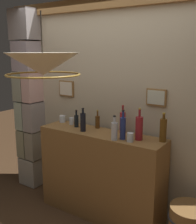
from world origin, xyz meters
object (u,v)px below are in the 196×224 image
object	(u,v)px
liquor_bottle_rye	(76,120)
liquor_bottle_amaro	(139,128)
glass_tumbler_rocks	(62,119)
glass_tumbler_highball	(130,137)
liquor_bottle_mezcal	(123,122)
liquor_bottle_whiskey	(97,122)
liquor_bottle_vodka	(83,122)
pendant_lamp	(43,65)
glass_tumbler_shot	(71,121)
liquor_bottle_sherry	(163,130)
liquor_bottle_rum	(114,130)
liquor_bottle_port	(123,128)

from	to	relation	value
liquor_bottle_rye	liquor_bottle_amaro	size ratio (longest dim) A/B	0.62
glass_tumbler_rocks	glass_tumbler_highball	bearing A→B (deg)	-10.88
liquor_bottle_rye	liquor_bottle_mezcal	xyz separation A→B (m)	(0.58, 0.11, 0.04)
liquor_bottle_whiskey	liquor_bottle_amaro	size ratio (longest dim) A/B	0.66
liquor_bottle_vodka	pendant_lamp	distance (m)	1.04
glass_tumbler_highball	glass_tumbler_shot	distance (m)	0.96
glass_tumbler_rocks	glass_tumbler_shot	world-z (taller)	same
liquor_bottle_sherry	glass_tumbler_shot	bearing A→B (deg)	-179.64
liquor_bottle_whiskey	glass_tumbler_shot	size ratio (longest dim) A/B	2.57
glass_tumbler_highball	liquor_bottle_rye	bearing A→B (deg)	170.79
glass_tumbler_highball	liquor_bottle_amaro	bearing A→B (deg)	67.43
liquor_bottle_rum	liquor_bottle_vodka	xyz separation A→B (m)	(-0.47, 0.07, 0.01)
liquor_bottle_port	glass_tumbler_highball	bearing A→B (deg)	-14.79
liquor_bottle_rye	glass_tumbler_shot	size ratio (longest dim) A/B	2.42
liquor_bottle_sherry	liquor_bottle_amaro	distance (m)	0.25
liquor_bottle_mezcal	liquor_bottle_whiskey	bearing A→B (deg)	-178.15
glass_tumbler_shot	liquor_bottle_sherry	bearing A→B (deg)	0.36
liquor_bottle_rum	liquor_bottle_rye	bearing A→B (deg)	164.98
liquor_bottle_rum	liquor_bottle_mezcal	distance (m)	0.29
liquor_bottle_sherry	glass_tumbler_shot	distance (m)	1.22
liquor_bottle_mezcal	liquor_bottle_amaro	xyz separation A→B (m)	(0.27, -0.14, 0.01)
liquor_bottle_whiskey	pendant_lamp	size ratio (longest dim) A/B	0.35
liquor_bottle_port	liquor_bottle_rum	size ratio (longest dim) A/B	1.21
liquor_bottle_rye	liquor_bottle_port	world-z (taller)	liquor_bottle_port
liquor_bottle_amaro	glass_tumbler_highball	size ratio (longest dim) A/B	3.67
liquor_bottle_whiskey	liquor_bottle_port	bearing A→B (deg)	-23.98
liquor_bottle_amaro	liquor_bottle_vodka	bearing A→B (deg)	-173.47
liquor_bottle_sherry	glass_tumbler_rocks	bearing A→B (deg)	179.17
liquor_bottle_whiskey	liquor_bottle_mezcal	bearing A→B (deg)	1.85
liquor_bottle_whiskey	liquor_bottle_amaro	xyz separation A→B (m)	(0.61, -0.13, 0.05)
glass_tumbler_rocks	liquor_bottle_vodka	bearing A→B (deg)	-20.87
glass_tumbler_rocks	glass_tumbler_shot	size ratio (longest dim) A/B	1.01
liquor_bottle_rum	liquor_bottle_vodka	world-z (taller)	liquor_bottle_vodka
liquor_bottle_port	pendant_lamp	bearing A→B (deg)	-115.75
glass_tumbler_rocks	glass_tumbler_highball	xyz separation A→B (m)	(1.11, -0.21, 0.00)
liquor_bottle_port	glass_tumbler_highball	size ratio (longest dim) A/B	3.41
glass_tumbler_highball	liquor_bottle_mezcal	bearing A→B (deg)	133.05
liquor_bottle_rye	pendant_lamp	xyz separation A→B (m)	(0.34, -0.87, 0.72)
liquor_bottle_rum	glass_tumbler_highball	size ratio (longest dim) A/B	2.82
liquor_bottle_mezcal	glass_tumbler_shot	xyz separation A→B (m)	(-0.71, -0.06, -0.08)
liquor_bottle_rum	liquor_bottle_mezcal	xyz separation A→B (m)	(-0.06, 0.29, 0.02)
liquor_bottle_rye	liquor_bottle_amaro	distance (m)	0.86
liquor_bottle_rye	glass_tumbler_rocks	distance (m)	0.31
liquor_bottle_rye	liquor_bottle_port	size ratio (longest dim) A/B	0.67
pendant_lamp	glass_tumbler_shot	bearing A→B (deg)	116.88
pendant_lamp	liquor_bottle_mezcal	bearing A→B (deg)	76.14
liquor_bottle_sherry	glass_tumbler_rocks	size ratio (longest dim) A/B	3.43
glass_tumbler_highball	pendant_lamp	bearing A→B (deg)	-122.68
liquor_bottle_mezcal	glass_tumbler_highball	distance (m)	0.34
liquor_bottle_sherry	glass_tumbler_highball	size ratio (longest dim) A/B	3.27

